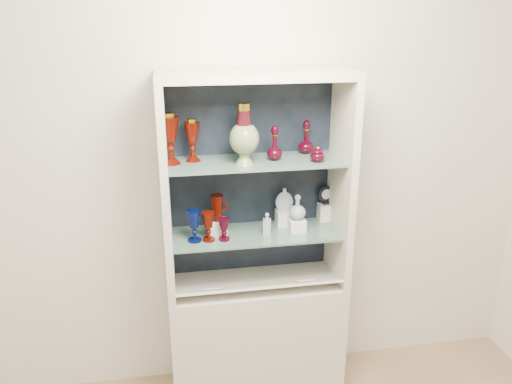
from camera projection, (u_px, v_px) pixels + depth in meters
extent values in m
cube|color=white|center=(249.00, 163.00, 2.86)|extent=(3.50, 0.02, 2.80)
cube|color=beige|center=(256.00, 337.00, 3.00)|extent=(1.00, 0.40, 0.75)
cube|color=black|center=(250.00, 177.00, 2.86)|extent=(0.98, 0.02, 1.15)
cube|color=beige|center=(166.00, 193.00, 2.61)|extent=(0.04, 0.40, 1.15)
cube|color=beige|center=(341.00, 183.00, 2.76)|extent=(0.04, 0.40, 1.15)
cube|color=beige|center=(256.00, 75.00, 2.48)|extent=(1.00, 0.40, 0.04)
cube|color=slate|center=(255.00, 234.00, 2.80)|extent=(0.92, 0.34, 0.01)
cube|color=slate|center=(255.00, 162.00, 2.66)|extent=(0.92, 0.34, 0.01)
cube|color=beige|center=(259.00, 287.00, 2.76)|extent=(0.92, 0.17, 0.09)
cube|color=white|center=(212.00, 289.00, 2.72)|extent=(0.10, 0.06, 0.03)
cube|color=white|center=(305.00, 280.00, 2.80)|extent=(0.10, 0.06, 0.03)
cube|color=silver|center=(218.00, 227.00, 2.77)|extent=(0.10, 0.10, 0.08)
cube|color=silver|center=(284.00, 218.00, 2.88)|extent=(0.09, 0.09, 0.09)
cube|color=silver|center=(297.00, 225.00, 2.81)|extent=(0.09, 0.09, 0.07)
cube|color=silver|center=(325.00, 212.00, 2.96)|extent=(0.08, 0.08, 0.10)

